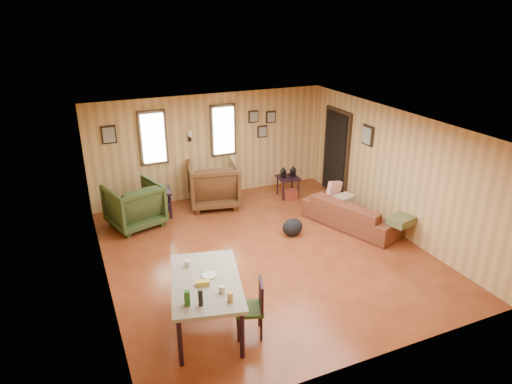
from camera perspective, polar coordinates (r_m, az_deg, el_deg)
room at (r=8.19m, az=1.44°, el=0.88°), size 5.54×6.04×2.44m
sofa at (r=9.42m, az=11.96°, el=-2.02°), size 1.26×2.09×0.79m
recliner_brown at (r=10.18m, az=-5.36°, el=1.26°), size 1.25×1.20×1.10m
recliner_green at (r=9.52m, az=-15.01°, el=-1.34°), size 1.20×1.16×1.00m
end_table at (r=9.87m, az=-12.15°, el=-0.81°), size 0.63×0.59×0.72m
side_table at (r=10.64m, az=4.02°, el=2.01°), size 0.51×0.51×0.75m
cooler at (r=10.65m, az=4.30°, el=-0.30°), size 0.35×0.27×0.22m
backpack at (r=8.97m, az=4.59°, el=-4.40°), size 0.48×0.40×0.36m
sofa_pillows at (r=9.30m, az=13.84°, el=-1.74°), size 0.90×1.95×0.40m
dining_table at (r=6.30m, az=-6.27°, el=-11.51°), size 1.24×1.70×1.01m
dining_chair at (r=6.32m, az=-0.27°, el=-13.93°), size 0.48×0.48×0.84m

